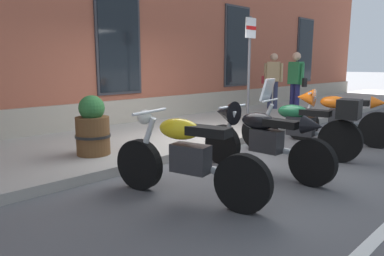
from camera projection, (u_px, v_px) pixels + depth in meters
ground_plane at (220, 150)px, 6.55m from camera, size 140.00×140.00×0.00m
sidewalk at (163, 135)px, 7.64m from camera, size 32.89×3.15×0.14m
motorcycle_yellow_naked at (185, 158)px, 4.09m from camera, size 0.72×1.99×1.01m
motorcycle_black_sport at (259, 135)px, 5.10m from camera, size 0.62×2.11×1.00m
motorcycle_green_touring at (304, 125)px, 6.01m from camera, size 0.73×2.06×1.30m
motorcycle_orange_sport at (335, 114)px, 7.02m from camera, size 0.74×2.04×1.07m
pedestrian_striped_shirt at (296, 80)px, 10.06m from camera, size 0.30×0.65×1.74m
pedestrian_tan_coat at (273, 78)px, 11.40m from camera, size 0.41×0.61×1.75m
parking_sign at (249, 56)px, 8.08m from camera, size 0.36×0.07×2.45m
barrel_planter at (93, 128)px, 5.63m from camera, size 0.55×0.55×0.94m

